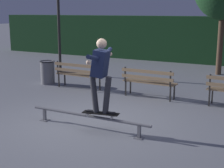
% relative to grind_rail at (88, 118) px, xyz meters
% --- Properties ---
extents(ground_plane, '(90.00, 90.00, 0.00)m').
position_rel_grind_rail_xyz_m(ground_plane, '(0.00, 0.30, -0.25)').
color(ground_plane, slate).
extents(hedge_backdrop, '(24.00, 1.20, 2.23)m').
position_rel_grind_rail_xyz_m(hedge_backdrop, '(0.00, 10.60, 0.87)').
color(hedge_backdrop, '#193D1E').
rests_on(hedge_backdrop, ground).
extents(grind_rail, '(2.91, 0.18, 0.31)m').
position_rel_grind_rail_xyz_m(grind_rail, '(0.00, 0.00, 0.00)').
color(grind_rail, slate).
rests_on(grind_rail, ground).
extents(skateboard, '(0.80, 0.34, 0.09)m').
position_rel_grind_rail_xyz_m(skateboard, '(0.31, 0.00, 0.14)').
color(skateboard, black).
rests_on(skateboard, grind_rail).
extents(skateboarder, '(0.63, 1.39, 1.56)m').
position_rel_grind_rail_xyz_m(skateboarder, '(0.31, 0.00, 1.08)').
color(skateboarder, black).
rests_on(skateboarder, skateboard).
extents(park_bench_leftmost, '(1.61, 0.47, 0.88)m').
position_rel_grind_rail_xyz_m(park_bench_leftmost, '(-2.30, 3.04, 0.29)').
color(park_bench_leftmost, '#282623').
rests_on(park_bench_leftmost, ground).
extents(park_bench_left_center, '(1.61, 0.47, 0.88)m').
position_rel_grind_rail_xyz_m(park_bench_left_center, '(0.17, 3.04, 0.29)').
color(park_bench_left_center, '#282623').
rests_on(park_bench_left_center, ground).
extents(lamp_post_left, '(0.32, 0.32, 3.90)m').
position_rel_grind_rail_xyz_m(lamp_post_left, '(-4.38, 4.93, 2.23)').
color(lamp_post_left, '#282623').
rests_on(lamp_post_left, ground).
extents(trash_can, '(0.52, 0.52, 0.80)m').
position_rel_grind_rail_xyz_m(trash_can, '(-3.66, 3.23, 0.17)').
color(trash_can, slate).
rests_on(trash_can, ground).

